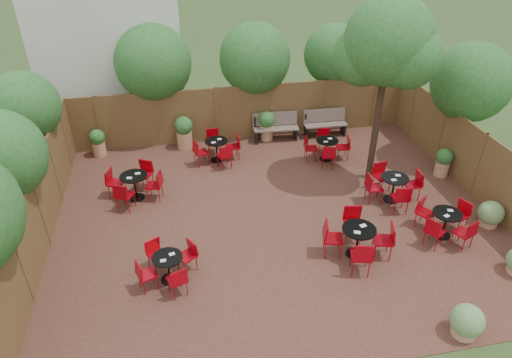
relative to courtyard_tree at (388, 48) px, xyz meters
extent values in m
plane|color=#354F23|center=(-3.36, -1.46, -4.13)|extent=(80.00, 80.00, 0.00)
cube|color=#3E2219|center=(-3.36, -1.46, -4.12)|extent=(12.00, 10.00, 0.02)
cube|color=brown|center=(-3.36, 3.54, -3.13)|extent=(12.00, 0.08, 2.00)
cube|color=brown|center=(-9.36, -1.46, -3.13)|extent=(0.08, 10.00, 2.00)
cube|color=brown|center=(2.64, -1.46, -3.13)|extent=(0.08, 10.00, 2.00)
cube|color=silver|center=(-7.86, 6.54, -0.13)|extent=(5.00, 4.00, 8.00)
sphere|color=#205B1D|center=(-9.96, 1.54, -1.53)|extent=(1.99, 1.99, 1.99)
sphere|color=#205B1D|center=(-6.36, 4.24, -1.35)|extent=(2.60, 2.60, 2.60)
sphere|color=#205B1D|center=(-2.86, 4.14, -1.38)|extent=(2.50, 2.50, 2.50)
sphere|color=#205B1D|center=(0.14, 4.34, -1.46)|extent=(2.22, 2.22, 2.22)
sphere|color=#205B1D|center=(3.24, 0.54, -1.39)|extent=(2.45, 2.45, 2.45)
cylinder|color=black|center=(0.01, 0.01, -1.85)|extent=(0.25, 0.25, 4.52)
sphere|color=#205B1D|center=(0.01, 0.01, 0.18)|extent=(2.44, 2.44, 2.44)
sphere|color=#205B1D|center=(-0.49, 0.41, -0.31)|extent=(1.71, 1.71, 1.71)
sphere|color=#205B1D|center=(0.41, -0.39, -0.13)|extent=(1.78, 1.78, 1.78)
cube|color=brown|center=(-2.29, 3.09, -3.65)|extent=(1.65, 0.60, 0.05)
cube|color=brown|center=(-2.29, 3.30, -3.36)|extent=(1.62, 0.24, 0.49)
cube|color=black|center=(-3.02, 3.09, -3.89)|extent=(0.10, 0.49, 0.43)
cube|color=black|center=(-1.55, 3.09, -3.89)|extent=(0.10, 0.49, 0.43)
cube|color=brown|center=(-0.42, 3.09, -3.66)|extent=(1.58, 0.50, 0.05)
cube|color=brown|center=(-0.42, 3.30, -3.38)|extent=(1.57, 0.15, 0.47)
cube|color=black|center=(-1.13, 3.09, -3.90)|extent=(0.07, 0.47, 0.42)
cube|color=black|center=(0.29, 3.09, -3.90)|extent=(0.07, 0.47, 0.42)
cylinder|color=black|center=(0.15, -1.33, -4.09)|extent=(0.46, 0.46, 0.03)
cylinder|color=black|center=(0.15, -1.33, -3.73)|extent=(0.05, 0.05, 0.73)
cylinder|color=black|center=(0.15, -1.33, -3.35)|extent=(0.79, 0.79, 0.03)
cube|color=white|center=(0.27, -1.25, -3.33)|extent=(0.15, 0.11, 0.02)
cube|color=white|center=(0.05, -1.45, -3.33)|extent=(0.15, 0.11, 0.02)
cylinder|color=black|center=(-6.35, -3.38, -4.10)|extent=(0.41, 0.41, 0.03)
cylinder|color=black|center=(-6.35, -3.38, -3.77)|extent=(0.05, 0.05, 0.65)
cylinder|color=black|center=(-6.35, -3.38, -3.44)|extent=(0.70, 0.70, 0.03)
cube|color=white|center=(-6.24, -3.30, -3.42)|extent=(0.16, 0.14, 0.01)
cube|color=white|center=(-6.44, -3.49, -3.42)|extent=(0.16, 0.14, 0.01)
cylinder|color=black|center=(-4.58, 2.00, -4.09)|extent=(0.44, 0.44, 0.03)
cylinder|color=black|center=(-4.58, 2.00, -3.74)|extent=(0.05, 0.05, 0.70)
cylinder|color=black|center=(-4.58, 2.00, -3.38)|extent=(0.76, 0.76, 0.03)
cube|color=white|center=(-4.46, 2.08, -3.36)|extent=(0.16, 0.13, 0.01)
cube|color=white|center=(-4.68, 1.88, -3.36)|extent=(0.16, 0.13, 0.01)
cylinder|color=black|center=(0.73, -3.13, -4.09)|extent=(0.43, 0.43, 0.03)
cylinder|color=black|center=(0.73, -3.13, -3.74)|extent=(0.05, 0.05, 0.69)
cylinder|color=black|center=(0.73, -3.13, -3.39)|extent=(0.75, 0.75, 0.03)
cube|color=white|center=(0.85, -3.05, -3.37)|extent=(0.17, 0.15, 0.01)
cube|color=white|center=(0.63, -3.25, -3.37)|extent=(0.17, 0.15, 0.01)
cylinder|color=black|center=(-1.78, -3.40, -4.09)|extent=(0.48, 0.48, 0.03)
cylinder|color=black|center=(-1.78, -3.40, -3.71)|extent=(0.05, 0.05, 0.76)
cylinder|color=black|center=(-1.78, -3.40, -3.31)|extent=(0.83, 0.83, 0.03)
cube|color=white|center=(-1.65, -3.31, -3.29)|extent=(0.17, 0.14, 0.02)
cube|color=white|center=(-1.89, -3.53, -3.29)|extent=(0.17, 0.14, 0.02)
cylinder|color=black|center=(-7.19, 0.23, -4.09)|extent=(0.46, 0.46, 0.03)
cylinder|color=black|center=(-7.19, 0.23, -3.73)|extent=(0.05, 0.05, 0.73)
cylinder|color=black|center=(-7.19, 0.23, -3.35)|extent=(0.79, 0.79, 0.03)
cube|color=white|center=(-7.06, 0.31, -3.33)|extent=(0.18, 0.15, 0.02)
cube|color=white|center=(-7.29, 0.11, -3.33)|extent=(0.18, 0.15, 0.02)
cylinder|color=black|center=(-0.95, 1.37, -4.09)|extent=(0.43, 0.43, 0.03)
cylinder|color=black|center=(-0.95, 1.37, -3.75)|extent=(0.05, 0.05, 0.68)
cylinder|color=black|center=(-0.95, 1.37, -3.40)|extent=(0.74, 0.74, 0.03)
cube|color=white|center=(-0.84, 1.45, -3.38)|extent=(0.15, 0.12, 0.01)
cube|color=white|center=(-1.05, 1.26, -3.38)|extent=(0.15, 0.12, 0.01)
cylinder|color=tan|center=(-5.56, 3.17, -3.81)|extent=(0.53, 0.53, 0.61)
sphere|color=#205B1D|center=(-5.56, 3.17, -3.27)|extent=(0.63, 0.63, 0.63)
cylinder|color=tan|center=(-2.61, 3.24, -3.83)|extent=(0.48, 0.48, 0.55)
sphere|color=#205B1D|center=(-2.61, 3.24, -3.34)|extent=(0.58, 0.58, 0.58)
cylinder|color=tan|center=(-8.46, 3.15, -3.86)|extent=(0.44, 0.44, 0.50)
sphere|color=#205B1D|center=(-8.46, 3.15, -3.42)|extent=(0.52, 0.52, 0.52)
cylinder|color=tan|center=(2.29, -0.34, -3.87)|extent=(0.43, 0.43, 0.49)
sphere|color=#205B1D|center=(2.29, -0.34, -3.43)|extent=(0.51, 0.51, 0.51)
cylinder|color=tan|center=(-0.53, -6.11, -4.00)|extent=(0.49, 0.49, 0.22)
sphere|color=#5C8846|center=(-0.53, -6.11, -3.72)|extent=(0.67, 0.67, 0.67)
cylinder|color=tan|center=(2.20, -2.94, -4.00)|extent=(0.49, 0.49, 0.22)
sphere|color=#5C8846|center=(2.20, -2.94, -3.72)|extent=(0.66, 0.66, 0.66)
camera|label=1|loc=(-5.91, -11.46, 3.54)|focal=32.23mm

